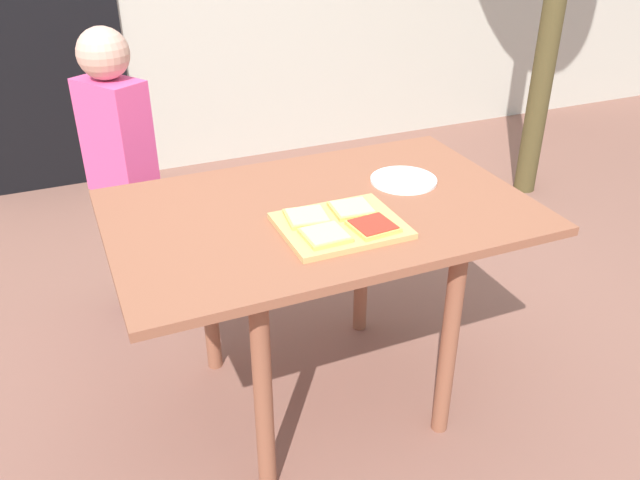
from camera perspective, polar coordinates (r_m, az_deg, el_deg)
The scene contains 10 objects.
ground_plane at distance 2.28m, azimuth 0.05°, elevation -13.30°, with size 16.00×16.00×0.00m, color brown.
house_door at distance 3.72m, azimuth -24.61°, elevation 18.51°, with size 0.90×0.02×2.00m, color black.
dining_table at distance 1.91m, azimuth 0.05°, elevation 0.36°, with size 1.20×0.77×0.71m.
cutting_board at distance 1.76m, azimuth 1.69°, elevation 1.24°, with size 0.32×0.27×0.02m, color tan.
pizza_slice_far_left at distance 1.77m, azimuth -1.14°, elevation 2.04°, with size 0.12×0.12×0.01m.
pizza_slice_near_right at distance 1.73m, azimuth 4.65°, elevation 1.22°, with size 0.12×0.12×0.01m.
pizza_slice_far_right at distance 1.82m, azimuth 2.81°, elevation 2.76°, with size 0.12×0.12×0.01m.
pizza_slice_near_left at distance 1.68m, azimuth 0.45°, elevation 0.45°, with size 0.11×0.11×0.01m.
plate_white_right at distance 2.05m, azimuth 7.31°, elevation 5.21°, with size 0.21×0.21×0.01m, color white.
child_left at distance 2.46m, azimuth -17.03°, elevation 6.63°, with size 0.25×0.28×1.11m.
Camera 1 is at (-0.66, -1.54, 1.54)m, focal length 36.66 mm.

